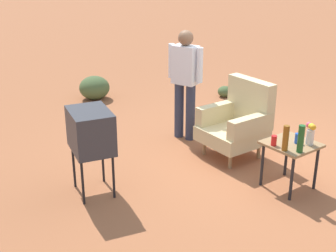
{
  "coord_description": "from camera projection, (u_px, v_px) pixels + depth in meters",
  "views": [
    {
      "loc": [
        4.13,
        -4.37,
        2.75
      ],
      "look_at": [
        -0.18,
        -1.16,
        0.65
      ],
      "focal_mm": 49.48,
      "sensor_mm": 36.0,
      "label": 1
    }
  ],
  "objects": [
    {
      "name": "ground_plane",
      "position": [
        242.0,
        155.0,
        6.52
      ],
      "size": [
        60.0,
        60.0,
        0.0
      ],
      "primitive_type": "plane",
      "color": "#A05B38"
    },
    {
      "name": "armchair",
      "position": [
        238.0,
        121.0,
        6.35
      ],
      "size": [
        0.79,
        0.79,
        1.06
      ],
      "color": "#937047",
      "rests_on": "ground"
    },
    {
      "name": "side_table",
      "position": [
        291.0,
        149.0,
        5.47
      ],
      "size": [
        0.56,
        0.56,
        0.58
      ],
      "color": "black",
      "rests_on": "ground"
    },
    {
      "name": "tv_on_stand",
      "position": [
        91.0,
        131.0,
        5.25
      ],
      "size": [
        0.68,
        0.56,
        1.03
      ],
      "color": "black",
      "rests_on": "ground"
    },
    {
      "name": "person_standing",
      "position": [
        185.0,
        78.0,
        6.76
      ],
      "size": [
        0.54,
        0.33,
        1.64
      ],
      "color": "#2D3347",
      "rests_on": "ground"
    },
    {
      "name": "bottle_wine_green",
      "position": [
        301.0,
        139.0,
        5.15
      ],
      "size": [
        0.07,
        0.07,
        0.32
      ],
      "primitive_type": "cylinder",
      "color": "#1E5623",
      "rests_on": "side_table"
    },
    {
      "name": "soda_can_blue",
      "position": [
        298.0,
        138.0,
        5.42
      ],
      "size": [
        0.07,
        0.07,
        0.12
      ],
      "primitive_type": "cylinder",
      "color": "blue",
      "rests_on": "side_table"
    },
    {
      "name": "bottle_tall_amber",
      "position": [
        286.0,
        138.0,
        5.19
      ],
      "size": [
        0.07,
        0.07,
        0.3
      ],
      "primitive_type": "cylinder",
      "color": "brown",
      "rests_on": "side_table"
    },
    {
      "name": "soda_can_red",
      "position": [
        274.0,
        141.0,
        5.35
      ],
      "size": [
        0.07,
        0.07,
        0.12
      ],
      "primitive_type": "cylinder",
      "color": "red",
      "rests_on": "side_table"
    },
    {
      "name": "flower_vase",
      "position": [
        310.0,
        133.0,
        5.35
      ],
      "size": [
        0.14,
        0.09,
        0.27
      ],
      "color": "silver",
      "rests_on": "side_table"
    },
    {
      "name": "shrub_near",
      "position": [
        94.0,
        88.0,
        8.81
      ],
      "size": [
        0.57,
        0.57,
        0.44
      ],
      "primitive_type": "ellipsoid",
      "color": "#475B33",
      "rests_on": "ground"
    },
    {
      "name": "shrub_mid",
      "position": [
        225.0,
        91.0,
        8.98
      ],
      "size": [
        0.27,
        0.27,
        0.21
      ],
      "primitive_type": "ellipsoid",
      "color": "#475B33",
      "rests_on": "ground"
    }
  ]
}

